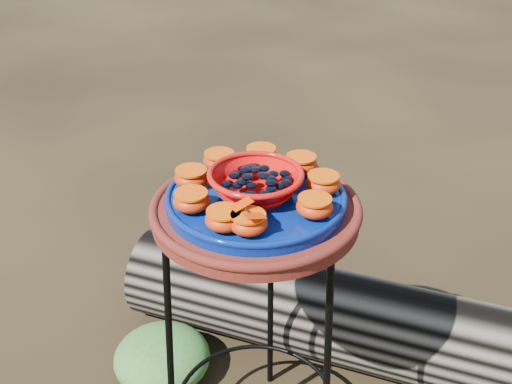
% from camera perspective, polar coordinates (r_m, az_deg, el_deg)
% --- Properties ---
extents(plant_stand, '(0.44, 0.44, 0.70)m').
position_cam_1_polar(plant_stand, '(1.57, -0.03, -13.27)').
color(plant_stand, black).
rests_on(plant_stand, ground).
extents(terracotta_saucer, '(0.44, 0.44, 0.04)m').
position_cam_1_polar(terracotta_saucer, '(1.35, -0.03, -1.82)').
color(terracotta_saucer, '#57130C').
rests_on(terracotta_saucer, plant_stand).
extents(cobalt_plate, '(0.37, 0.37, 0.02)m').
position_cam_1_polar(cobalt_plate, '(1.33, -0.03, -0.72)').
color(cobalt_plate, '#04145C').
rests_on(cobalt_plate, terracotta_saucer).
extents(red_bowl, '(0.19, 0.19, 0.05)m').
position_cam_1_polar(red_bowl, '(1.31, -0.04, 0.72)').
color(red_bowl, '#C10B09').
rests_on(red_bowl, cobalt_plate).
extents(glass_gems, '(0.15, 0.15, 0.02)m').
position_cam_1_polar(glass_gems, '(1.29, -0.04, 2.20)').
color(glass_gems, black).
rests_on(glass_gems, red_bowl).
extents(orange_half_0, '(0.07, 0.07, 0.04)m').
position_cam_1_polar(orange_half_0, '(1.20, -0.69, -2.79)').
color(orange_half_0, '#AD2309').
rests_on(orange_half_0, cobalt_plate).
extents(orange_half_1, '(0.07, 0.07, 0.04)m').
position_cam_1_polar(orange_half_1, '(1.25, 5.22, -1.32)').
color(orange_half_1, '#AD2309').
rests_on(orange_half_1, cobalt_plate).
extents(orange_half_2, '(0.07, 0.07, 0.04)m').
position_cam_1_polar(orange_half_2, '(1.33, 5.97, 0.75)').
color(orange_half_2, '#AD2309').
rests_on(orange_half_2, cobalt_plate).
extents(orange_half_3, '(0.07, 0.07, 0.04)m').
position_cam_1_polar(orange_half_3, '(1.41, 4.02, 2.48)').
color(orange_half_3, '#AD2309').
rests_on(orange_half_3, cobalt_plate).
extents(orange_half_4, '(0.07, 0.07, 0.04)m').
position_cam_1_polar(orange_half_4, '(1.44, 0.46, 3.23)').
color(orange_half_4, '#AD2309').
rests_on(orange_half_4, cobalt_plate).
extents(orange_half_5, '(0.07, 0.07, 0.04)m').
position_cam_1_polar(orange_half_5, '(1.42, -3.27, 2.78)').
color(orange_half_5, '#AD2309').
rests_on(orange_half_5, cobalt_plate).
extents(orange_half_6, '(0.07, 0.07, 0.04)m').
position_cam_1_polar(orange_half_6, '(1.35, -5.76, 1.25)').
color(orange_half_6, '#AD2309').
rests_on(orange_half_6, cobalt_plate).
extents(orange_half_7, '(0.07, 0.07, 0.04)m').
position_cam_1_polar(orange_half_7, '(1.27, -5.77, -0.82)').
color(orange_half_7, '#AD2309').
rests_on(orange_half_7, cobalt_plate).
extents(orange_half_8, '(0.07, 0.07, 0.04)m').
position_cam_1_polar(orange_half_8, '(1.21, -2.86, -2.47)').
color(orange_half_8, '#AD2309').
rests_on(orange_half_8, cobalt_plate).
extents(butterfly, '(0.10, 0.10, 0.02)m').
position_cam_1_polar(butterfly, '(1.18, -0.70, -1.67)').
color(butterfly, red).
rests_on(butterfly, orange_half_0).
extents(driftwood_log, '(1.54, 0.65, 0.28)m').
position_cam_1_polar(driftwood_log, '(1.97, 9.95, -11.50)').
color(driftwood_log, black).
rests_on(driftwood_log, ground).
extents(foliage_left, '(0.28, 0.28, 0.14)m').
position_cam_1_polar(foliage_left, '(1.96, -8.36, -14.25)').
color(foliage_left, '#225D23').
rests_on(foliage_left, ground).
extents(foliage_back, '(0.33, 0.33, 0.16)m').
position_cam_1_polar(foliage_back, '(2.20, -1.54, -7.63)').
color(foliage_back, '#225D23').
rests_on(foliage_back, ground).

